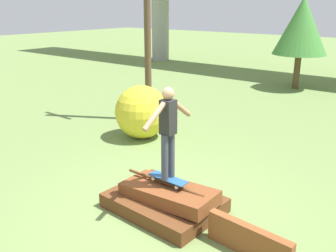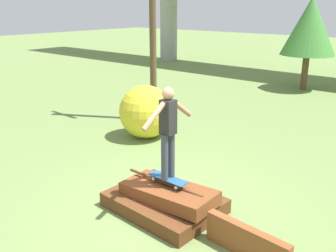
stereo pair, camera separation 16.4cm
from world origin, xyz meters
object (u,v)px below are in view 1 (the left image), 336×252
object	(u,v)px
skateboard	(168,179)
utility_pole	(147,4)
bush_yellow_flowering	(142,112)
skater	(168,127)
tree_behind_left	(302,26)

from	to	relation	value
skateboard	utility_pole	xyz separation A→B (m)	(-3.88, 3.92, 2.85)
utility_pole	bush_yellow_flowering	xyz separation A→B (m)	(0.93, -1.34, -2.75)
skater	bush_yellow_flowering	bearing A→B (deg)	138.84
skateboard	skater	xyz separation A→B (m)	(-0.00, 0.00, 0.93)
skater	bush_yellow_flowering	world-z (taller)	skater
skater	utility_pole	world-z (taller)	utility_pole
skateboard	bush_yellow_flowering	world-z (taller)	bush_yellow_flowering
skateboard	skater	distance (m)	0.93
skateboard	skater	bearing A→B (deg)	177.32
tree_behind_left	bush_yellow_flowering	size ratio (longest dim) A/B	2.66
skateboard	bush_yellow_flowering	size ratio (longest dim) A/B	0.52
skater	utility_pole	bearing A→B (deg)	134.70
skater	tree_behind_left	world-z (taller)	tree_behind_left
skater	utility_pole	distance (m)	5.84
bush_yellow_flowering	tree_behind_left	bearing A→B (deg)	83.61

